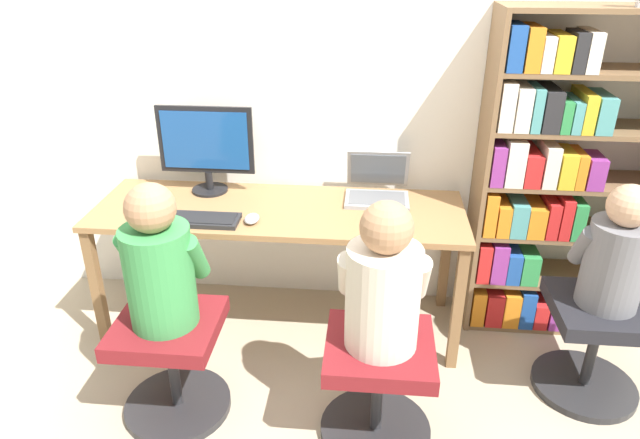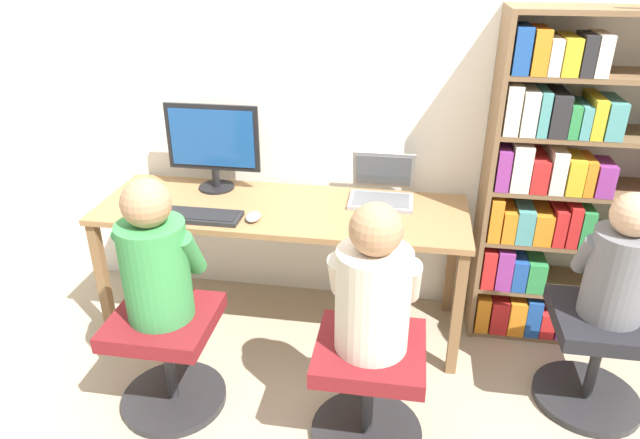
# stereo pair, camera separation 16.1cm
# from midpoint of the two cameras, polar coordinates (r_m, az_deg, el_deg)

# --- Properties ---
(ground_plane) EXTENTS (14.00, 14.00, 0.00)m
(ground_plane) POSITION_cam_midpoint_polar(r_m,az_deg,el_deg) (3.03, -6.25, -13.70)
(ground_plane) COLOR tan
(wall_back) EXTENTS (10.00, 0.05, 2.60)m
(wall_back) POSITION_cam_midpoint_polar(r_m,az_deg,el_deg) (3.08, -4.89, 14.12)
(wall_back) COLOR white
(wall_back) RESTS_ON ground_plane
(desk) EXTENTS (1.88, 0.62, 0.71)m
(desk) POSITION_cam_midpoint_polar(r_m,az_deg,el_deg) (2.94, -5.67, -0.15)
(desk) COLOR olive
(desk) RESTS_ON ground_plane
(desktop_monitor) EXTENTS (0.51, 0.19, 0.47)m
(desktop_monitor) POSITION_cam_midpoint_polar(r_m,az_deg,el_deg) (3.08, -12.82, 7.07)
(desktop_monitor) COLOR black
(desktop_monitor) RESTS_ON desk
(laptop) EXTENTS (0.33, 0.31, 0.23)m
(laptop) POSITION_cam_midpoint_polar(r_m,az_deg,el_deg) (3.00, 4.22, 3.02)
(laptop) COLOR gray
(laptop) RESTS_ON desk
(keyboard) EXTENTS (0.44, 0.16, 0.03)m
(keyboard) POSITION_cam_midpoint_polar(r_m,az_deg,el_deg) (2.83, -14.06, -0.00)
(keyboard) COLOR #232326
(keyboard) RESTS_ON desk
(computer_mouse_by_keyboard) EXTENTS (0.07, 0.11, 0.03)m
(computer_mouse_by_keyboard) POSITION_cam_midpoint_polar(r_m,az_deg,el_deg) (2.78, -8.49, 0.06)
(computer_mouse_by_keyboard) COLOR #99999E
(computer_mouse_by_keyboard) RESTS_ON desk
(office_chair_left) EXTENTS (0.48, 0.48, 0.49)m
(office_chair_left) POSITION_cam_midpoint_polar(r_m,az_deg,el_deg) (2.67, -16.32, -13.29)
(office_chair_left) COLOR #262628
(office_chair_left) RESTS_ON ground_plane
(office_chair_right) EXTENTS (0.48, 0.48, 0.49)m
(office_chair_right) POSITION_cam_midpoint_polar(r_m,az_deg,el_deg) (2.47, 3.87, -15.96)
(office_chair_right) COLOR #262628
(office_chair_right) RESTS_ON ground_plane
(person_at_monitor) EXTENTS (0.34, 0.30, 0.63)m
(person_at_monitor) POSITION_cam_midpoint_polar(r_m,az_deg,el_deg) (2.41, -17.70, -4.27)
(person_at_monitor) COLOR #388C47
(person_at_monitor) RESTS_ON office_chair_left
(person_at_laptop) EXTENTS (0.36, 0.30, 0.62)m
(person_at_laptop) POSITION_cam_midpoint_polar(r_m,az_deg,el_deg) (2.18, 4.24, -6.59)
(person_at_laptop) COLOR beige
(person_at_laptop) RESTS_ON office_chair_right
(bookshelf) EXTENTS (0.91, 0.33, 1.68)m
(bookshelf) POSITION_cam_midpoint_polar(r_m,az_deg,el_deg) (3.07, 20.20, 3.11)
(bookshelf) COLOR brown
(bookshelf) RESTS_ON ground_plane
(office_chair_side) EXTENTS (0.48, 0.48, 0.49)m
(office_chair_side) POSITION_cam_midpoint_polar(r_m,az_deg,el_deg) (2.92, 24.34, -11.00)
(office_chair_side) COLOR #262628
(office_chair_side) RESTS_ON ground_plane
(person_near_shelf) EXTENTS (0.32, 0.27, 0.57)m
(person_near_shelf) POSITION_cam_midpoint_polar(r_m,az_deg,el_deg) (2.70, 26.06, -3.14)
(person_near_shelf) COLOR slate
(person_near_shelf) RESTS_ON office_chair_side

